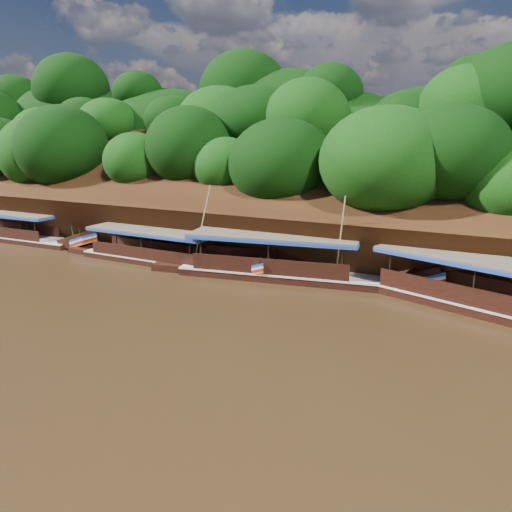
{
  "coord_description": "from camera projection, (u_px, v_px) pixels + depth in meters",
  "views": [
    {
      "loc": [
        9.28,
        -19.17,
        8.87
      ],
      "look_at": [
        -3.96,
        7.0,
        1.55
      ],
      "focal_mm": 35.0,
      "sensor_mm": 36.0,
      "label": 1
    }
  ],
  "objects": [
    {
      "name": "boat_3",
      "position": [
        26.0,
        236.0,
        41.11
      ],
      "size": [
        13.3,
        2.69,
        2.81
      ],
      "rotation": [
        0.0,
        0.0,
        0.03
      ],
      "color": "black",
      "rests_on": "ground"
    },
    {
      "name": "boat_2",
      "position": [
        168.0,
        258.0,
        34.07
      ],
      "size": [
        14.62,
        2.56,
        6.08
      ],
      "rotation": [
        0.0,
        0.0,
        -0.02
      ],
      "color": "black",
      "rests_on": "ground"
    },
    {
      "name": "riverbank",
      "position": [
        382.0,
        217.0,
        42.03
      ],
      "size": [
        120.0,
        30.06,
        19.4
      ],
      "color": "black",
      "rests_on": "ground"
    },
    {
      "name": "reeds",
      "position": [
        285.0,
        259.0,
        32.16
      ],
      "size": [
        48.58,
        2.31,
        2.19
      ],
      "color": "#1D6C1B",
      "rests_on": "ground"
    },
    {
      "name": "boat_1",
      "position": [
        299.0,
        270.0,
        30.55
      ],
      "size": [
        16.05,
        4.85,
        5.95
      ],
      "rotation": [
        0.0,
        0.0,
        0.17
      ],
      "color": "black",
      "rests_on": "ground"
    },
    {
      "name": "ground",
      "position": [
        264.0,
        331.0,
        22.81
      ],
      "size": [
        160.0,
        160.0,
        0.0
      ],
      "primitive_type": "plane",
      "color": "black",
      "rests_on": "ground"
    }
  ]
}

